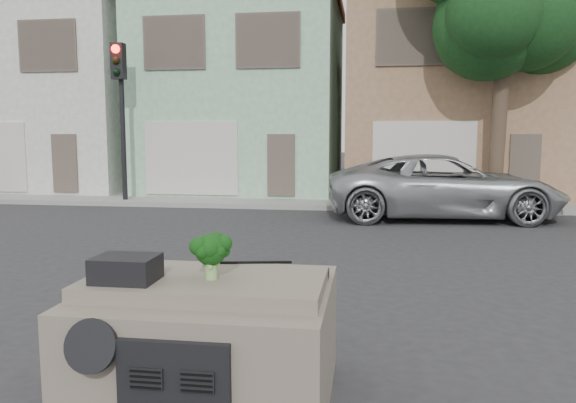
# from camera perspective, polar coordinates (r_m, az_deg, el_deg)

# --- Properties ---
(ground_plane) EXTENTS (120.00, 120.00, 0.00)m
(ground_plane) POSITION_cam_1_polar(r_m,az_deg,el_deg) (7.88, -1.59, -9.85)
(ground_plane) COLOR #303033
(ground_plane) RESTS_ON ground
(sidewalk) EXTENTS (40.00, 3.00, 0.15)m
(sidewalk) POSITION_cam_1_polar(r_m,az_deg,el_deg) (18.11, 4.13, -0.05)
(sidewalk) COLOR gray
(sidewalk) RESTS_ON ground
(townhouse_white) EXTENTS (7.20, 8.20, 7.55)m
(townhouse_white) POSITION_cam_1_polar(r_m,az_deg,el_deg) (25.19, -21.27, 9.90)
(townhouse_white) COLOR silver
(townhouse_white) RESTS_ON ground
(townhouse_mint) EXTENTS (7.20, 8.20, 7.55)m
(townhouse_mint) POSITION_cam_1_polar(r_m,az_deg,el_deg) (22.50, -4.10, 10.76)
(townhouse_mint) COLOR #9CCDA7
(townhouse_mint) RESTS_ON ground
(townhouse_tan) EXTENTS (7.20, 8.20, 7.55)m
(townhouse_tan) POSITION_cam_1_polar(r_m,az_deg,el_deg) (22.15, 15.56, 10.58)
(townhouse_tan) COLOR #9C7655
(townhouse_tan) RESTS_ON ground
(silver_pickup) EXTENTS (6.36, 3.28, 1.72)m
(silver_pickup) POSITION_cam_1_polar(r_m,az_deg,el_deg) (15.67, 15.45, -1.66)
(silver_pickup) COLOR #A3A6AA
(silver_pickup) RESTS_ON ground
(traffic_signal) EXTENTS (0.40, 0.40, 5.10)m
(traffic_signal) POSITION_cam_1_polar(r_m,az_deg,el_deg) (18.65, -16.57, 7.51)
(traffic_signal) COLOR black
(traffic_signal) RESTS_ON ground
(tree_near) EXTENTS (4.40, 4.00, 8.50)m
(tree_near) POSITION_cam_1_polar(r_m,az_deg,el_deg) (17.73, 20.84, 12.90)
(tree_near) COLOR #153B17
(tree_near) RESTS_ON ground
(car_dashboard) EXTENTS (2.00, 1.80, 1.12)m
(car_dashboard) POSITION_cam_1_polar(r_m,az_deg,el_deg) (4.93, -7.78, -13.51)
(car_dashboard) COLOR slate
(car_dashboard) RESTS_ON ground
(instrument_hump) EXTENTS (0.48, 0.38, 0.20)m
(instrument_hump) POSITION_cam_1_polar(r_m,az_deg,el_deg) (4.62, -16.12, -6.57)
(instrument_hump) COLOR black
(instrument_hump) RESTS_ON car_dashboard
(wiper_arm) EXTENTS (0.69, 0.15, 0.02)m
(wiper_arm) POSITION_cam_1_polar(r_m,az_deg,el_deg) (5.05, -3.62, -6.19)
(wiper_arm) COLOR black
(wiper_arm) RESTS_ON car_dashboard
(broccoli) EXTENTS (0.43, 0.43, 0.38)m
(broccoli) POSITION_cam_1_polar(r_m,az_deg,el_deg) (4.52, -7.83, -5.50)
(broccoli) COLOR #0E350D
(broccoli) RESTS_ON car_dashboard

